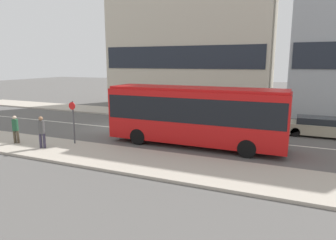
{
  "coord_description": "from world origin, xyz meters",
  "views": [
    {
      "loc": [
        12.5,
        -18.56,
        4.83
      ],
      "look_at": [
        5.38,
        -2.0,
        1.33
      ],
      "focal_mm": 32.0,
      "sensor_mm": 36.0,
      "label": 1
    }
  ],
  "objects_px": {
    "parked_car_0": "(318,127)",
    "pedestrian_near_stop": "(15,128)",
    "bus_stop_sign": "(73,119)",
    "pedestrian_down_pavement": "(42,130)",
    "city_bus": "(195,113)"
  },
  "relations": [
    {
      "from": "parked_car_0",
      "to": "pedestrian_near_stop",
      "type": "bearing_deg",
      "value": -149.68
    },
    {
      "from": "bus_stop_sign",
      "to": "parked_car_0",
      "type": "bearing_deg",
      "value": 31.98
    },
    {
      "from": "pedestrian_near_stop",
      "to": "pedestrian_down_pavement",
      "type": "bearing_deg",
      "value": -19.68
    },
    {
      "from": "pedestrian_near_stop",
      "to": "pedestrian_down_pavement",
      "type": "distance_m",
      "value": 2.19
    },
    {
      "from": "city_bus",
      "to": "pedestrian_down_pavement",
      "type": "bearing_deg",
      "value": -153.52
    },
    {
      "from": "parked_car_0",
      "to": "bus_stop_sign",
      "type": "relative_size",
      "value": 1.8
    },
    {
      "from": "pedestrian_down_pavement",
      "to": "pedestrian_near_stop",
      "type": "bearing_deg",
      "value": 151.6
    },
    {
      "from": "pedestrian_near_stop",
      "to": "bus_stop_sign",
      "type": "xyz_separation_m",
      "value": [
        3.16,
        1.33,
        0.54
      ]
    },
    {
      "from": "city_bus",
      "to": "bus_stop_sign",
      "type": "bearing_deg",
      "value": -159.98
    },
    {
      "from": "city_bus",
      "to": "pedestrian_near_stop",
      "type": "height_order",
      "value": "city_bus"
    },
    {
      "from": "parked_car_0",
      "to": "pedestrian_down_pavement",
      "type": "xyz_separation_m",
      "value": [
        -14.25,
        -9.76,
        0.54
      ]
    },
    {
      "from": "city_bus",
      "to": "parked_car_0",
      "type": "height_order",
      "value": "city_bus"
    },
    {
      "from": "pedestrian_down_pavement",
      "to": "bus_stop_sign",
      "type": "height_order",
      "value": "bus_stop_sign"
    },
    {
      "from": "pedestrian_near_stop",
      "to": "pedestrian_down_pavement",
      "type": "xyz_separation_m",
      "value": [
        2.19,
        -0.14,
        0.09
      ]
    },
    {
      "from": "city_bus",
      "to": "pedestrian_near_stop",
      "type": "distance_m",
      "value": 10.53
    }
  ]
}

